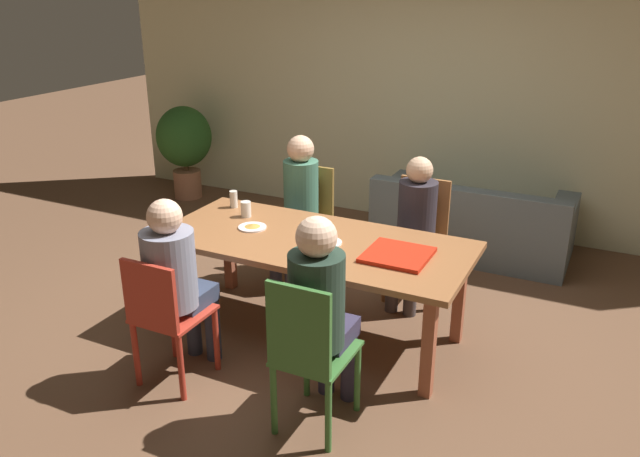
{
  "coord_description": "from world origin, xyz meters",
  "views": [
    {
      "loc": [
        1.8,
        -3.55,
        2.37
      ],
      "look_at": [
        0.0,
        0.1,
        0.77
      ],
      "focal_mm": 35.68,
      "sensor_mm": 36.0,
      "label": 1
    }
  ],
  "objects_px": {
    "dining_table": "(314,250)",
    "plate_0": "(253,227)",
    "person_0": "(414,220)",
    "plate_1": "(326,242)",
    "couch": "(472,226)",
    "person_1": "(176,274)",
    "drinking_glass_1": "(246,209)",
    "person_3": "(297,199)",
    "pizza_box_0": "(397,255)",
    "potted_plant": "(184,142)",
    "chair_1": "(164,315)",
    "person_2": "(321,304)",
    "chair_3": "(306,215)",
    "chair_0": "(419,236)",
    "drinking_glass_2": "(169,225)",
    "drinking_glass_0": "(234,199)",
    "chair_2": "(308,351)"
  },
  "relations": [
    {
      "from": "chair_1",
      "to": "person_3",
      "type": "xyz_separation_m",
      "value": [
        -0.0,
        1.7,
        0.22
      ]
    },
    {
      "from": "person_1",
      "to": "person_2",
      "type": "height_order",
      "value": "person_2"
    },
    {
      "from": "drinking_glass_0",
      "to": "chair_2",
      "type": "bearing_deg",
      "value": -44.53
    },
    {
      "from": "drinking_glass_2",
      "to": "chair_0",
      "type": "bearing_deg",
      "value": 41.26
    },
    {
      "from": "chair_1",
      "to": "plate_1",
      "type": "xyz_separation_m",
      "value": [
        0.63,
        0.93,
        0.24
      ]
    },
    {
      "from": "pizza_box_0",
      "to": "potted_plant",
      "type": "relative_size",
      "value": 0.38
    },
    {
      "from": "person_3",
      "to": "drinking_glass_1",
      "type": "bearing_deg",
      "value": -101.93
    },
    {
      "from": "person_3",
      "to": "pizza_box_0",
      "type": "height_order",
      "value": "person_3"
    },
    {
      "from": "couch",
      "to": "person_0",
      "type": "bearing_deg",
      "value": -99.21
    },
    {
      "from": "chair_0",
      "to": "pizza_box_0",
      "type": "xyz_separation_m",
      "value": [
        0.15,
        -0.95,
        0.24
      ]
    },
    {
      "from": "chair_0",
      "to": "drinking_glass_0",
      "type": "height_order",
      "value": "chair_0"
    },
    {
      "from": "plate_1",
      "to": "potted_plant",
      "type": "bearing_deg",
      "value": 142.91
    },
    {
      "from": "person_1",
      "to": "person_3",
      "type": "bearing_deg",
      "value": 90.0
    },
    {
      "from": "person_2",
      "to": "pizza_box_0",
      "type": "bearing_deg",
      "value": 79.18
    },
    {
      "from": "person_1",
      "to": "dining_table",
      "type": "bearing_deg",
      "value": 56.93
    },
    {
      "from": "chair_2",
      "to": "plate_1",
      "type": "relative_size",
      "value": 4.53
    },
    {
      "from": "chair_2",
      "to": "couch",
      "type": "distance_m",
      "value": 2.94
    },
    {
      "from": "chair_0",
      "to": "chair_3",
      "type": "distance_m",
      "value": 0.99
    },
    {
      "from": "chair_1",
      "to": "couch",
      "type": "bearing_deg",
      "value": 67.95
    },
    {
      "from": "plate_1",
      "to": "drinking_glass_0",
      "type": "height_order",
      "value": "drinking_glass_0"
    },
    {
      "from": "person_0",
      "to": "plate_1",
      "type": "distance_m",
      "value": 0.88
    },
    {
      "from": "person_0",
      "to": "drinking_glass_1",
      "type": "xyz_separation_m",
      "value": [
        -1.11,
        -0.61,
        0.11
      ]
    },
    {
      "from": "chair_0",
      "to": "person_0",
      "type": "height_order",
      "value": "person_0"
    },
    {
      "from": "person_1",
      "to": "drinking_glass_1",
      "type": "bearing_deg",
      "value": 97.01
    },
    {
      "from": "person_3",
      "to": "potted_plant",
      "type": "relative_size",
      "value": 1.15
    },
    {
      "from": "chair_2",
      "to": "drinking_glass_1",
      "type": "distance_m",
      "value": 1.62
    },
    {
      "from": "person_0",
      "to": "person_3",
      "type": "xyz_separation_m",
      "value": [
        -0.99,
        -0.03,
        0.04
      ]
    },
    {
      "from": "person_2",
      "to": "plate_1",
      "type": "relative_size",
      "value": 5.95
    },
    {
      "from": "dining_table",
      "to": "pizza_box_0",
      "type": "height_order",
      "value": "pizza_box_0"
    },
    {
      "from": "drinking_glass_1",
      "to": "drinking_glass_2",
      "type": "distance_m",
      "value": 0.59
    },
    {
      "from": "chair_0",
      "to": "chair_1",
      "type": "distance_m",
      "value": 2.12
    },
    {
      "from": "chair_0",
      "to": "chair_1",
      "type": "xyz_separation_m",
      "value": [
        -0.99,
        -1.88,
        -0.01
      ]
    },
    {
      "from": "dining_table",
      "to": "potted_plant",
      "type": "bearing_deg",
      "value": 142.13
    },
    {
      "from": "chair_1",
      "to": "chair_2",
      "type": "relative_size",
      "value": 0.91
    },
    {
      "from": "dining_table",
      "to": "plate_0",
      "type": "xyz_separation_m",
      "value": [
        -0.49,
        0.0,
        0.09
      ]
    },
    {
      "from": "chair_1",
      "to": "pizza_box_0",
      "type": "relative_size",
      "value": 2.16
    },
    {
      "from": "chair_1",
      "to": "plate_1",
      "type": "bearing_deg",
      "value": 55.57
    },
    {
      "from": "dining_table",
      "to": "plate_1",
      "type": "relative_size",
      "value": 10.14
    },
    {
      "from": "drinking_glass_0",
      "to": "drinking_glass_2",
      "type": "distance_m",
      "value": 0.64
    },
    {
      "from": "pizza_box_0",
      "to": "drinking_glass_1",
      "type": "xyz_separation_m",
      "value": [
        -1.26,
        0.2,
        0.04
      ]
    },
    {
      "from": "pizza_box_0",
      "to": "couch",
      "type": "xyz_separation_m",
      "value": [
        0.04,
        1.98,
        -0.48
      ]
    },
    {
      "from": "chair_0",
      "to": "plate_1",
      "type": "relative_size",
      "value": 4.45
    },
    {
      "from": "chair_0",
      "to": "drinking_glass_0",
      "type": "relative_size",
      "value": 7.16
    },
    {
      "from": "chair_1",
      "to": "chair_3",
      "type": "xyz_separation_m",
      "value": [
        0.0,
        1.85,
        0.03
      ]
    },
    {
      "from": "drinking_glass_2",
      "to": "pizza_box_0",
      "type": "bearing_deg",
      "value": 10.59
    },
    {
      "from": "chair_0",
      "to": "person_0",
      "type": "distance_m",
      "value": 0.23
    },
    {
      "from": "person_1",
      "to": "person_3",
      "type": "distance_m",
      "value": 1.57
    },
    {
      "from": "chair_1",
      "to": "pizza_box_0",
      "type": "height_order",
      "value": "chair_1"
    },
    {
      "from": "chair_0",
      "to": "person_1",
      "type": "bearing_deg",
      "value": -119.47
    },
    {
      "from": "chair_1",
      "to": "person_0",
      "type": "bearing_deg",
      "value": 60.36
    }
  ]
}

